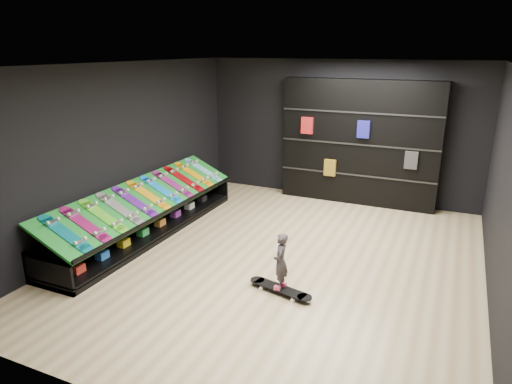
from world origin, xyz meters
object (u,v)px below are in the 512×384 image
at_px(display_rack, 148,221).
at_px(floor_skateboard, 280,291).
at_px(child, 280,272).
at_px(back_shelving, 359,143).

relative_size(display_rack, floor_skateboard, 4.59).
bearing_deg(child, floor_skateboard, -103.78).
relative_size(display_rack, child, 9.42).
height_order(display_rack, floor_skateboard, display_rack).
height_order(floor_skateboard, child, child).
bearing_deg(display_rack, back_shelving, 47.54).
distance_m(display_rack, back_shelving, 4.62).
relative_size(display_rack, back_shelving, 1.38).
distance_m(floor_skateboard, child, 0.29).
xyz_separation_m(back_shelving, floor_skateboard, (-0.09, -4.32, -1.27)).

